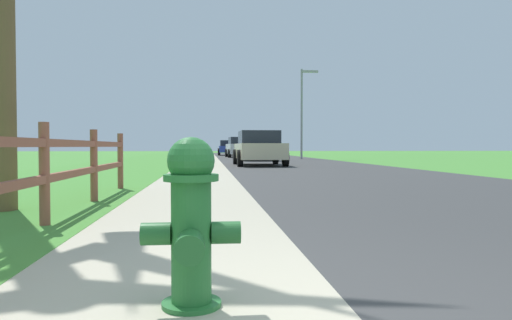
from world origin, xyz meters
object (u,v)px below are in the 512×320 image
at_px(street_lamp, 303,105).
at_px(fire_hydrant, 191,220).
at_px(parked_suv_beige, 259,148).
at_px(parked_car_white, 256,147).
at_px(parked_car_silver, 240,147).
at_px(parked_car_blue, 229,148).

bearing_deg(street_lamp, fire_hydrant, -102.77).
relative_size(parked_suv_beige, street_lamp, 0.75).
height_order(fire_hydrant, street_lamp, street_lamp).
distance_m(parked_car_white, parked_car_silver, 8.09).
height_order(parked_car_silver, street_lamp, street_lamp).
distance_m(parked_suv_beige, parked_car_white, 7.86).
height_order(parked_car_white, parked_car_silver, parked_car_white).
relative_size(parked_car_white, parked_car_silver, 1.08).
bearing_deg(parked_car_blue, fire_hydrant, -92.91).
height_order(parked_car_white, street_lamp, street_lamp).
xyz_separation_m(fire_hydrant, parked_car_white, (3.10, 26.41, 0.38)).
bearing_deg(parked_car_silver, parked_suv_beige, -90.95).
xyz_separation_m(fire_hydrant, street_lamp, (6.48, 28.60, 3.13)).
height_order(parked_car_blue, street_lamp, street_lamp).
distance_m(parked_suv_beige, street_lamp, 11.17).
bearing_deg(parked_car_blue, parked_suv_beige, -89.53).
bearing_deg(fire_hydrant, parked_suv_beige, 82.65).
bearing_deg(street_lamp, parked_car_blue, 106.35).
bearing_deg(parked_suv_beige, parked_car_blue, 90.47).
distance_m(fire_hydrant, parked_car_blue, 43.26).
distance_m(parked_car_blue, street_lamp, 15.49).
relative_size(parked_car_white, street_lamp, 0.84).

